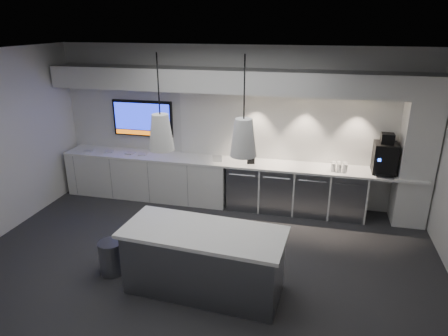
% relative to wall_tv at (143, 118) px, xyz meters
% --- Properties ---
extents(floor, '(7.00, 7.00, 0.00)m').
position_rel_wall_tv_xyz_m(floor, '(1.90, -2.45, -1.56)').
color(floor, '#29292B').
rests_on(floor, ground).
extents(ceiling, '(7.00, 7.00, 0.00)m').
position_rel_wall_tv_xyz_m(ceiling, '(1.90, -2.45, 1.44)').
color(ceiling, black).
rests_on(ceiling, wall_back).
extents(wall_back, '(7.00, 0.00, 7.00)m').
position_rel_wall_tv_xyz_m(wall_back, '(1.90, 0.05, -0.06)').
color(wall_back, silver).
rests_on(wall_back, floor).
extents(wall_front, '(7.00, 0.00, 7.00)m').
position_rel_wall_tv_xyz_m(wall_front, '(1.90, -4.95, -0.06)').
color(wall_front, silver).
rests_on(wall_front, floor).
extents(back_counter, '(6.80, 0.65, 0.04)m').
position_rel_wall_tv_xyz_m(back_counter, '(1.90, -0.27, -0.68)').
color(back_counter, white).
rests_on(back_counter, left_base_cabinets).
extents(left_base_cabinets, '(3.30, 0.63, 0.86)m').
position_rel_wall_tv_xyz_m(left_base_cabinets, '(0.15, -0.27, -1.13)').
color(left_base_cabinets, white).
rests_on(left_base_cabinets, floor).
extents(fridge_unit_a, '(0.60, 0.61, 0.85)m').
position_rel_wall_tv_xyz_m(fridge_unit_a, '(2.15, -0.27, -1.13)').
color(fridge_unit_a, gray).
rests_on(fridge_unit_a, floor).
extents(fridge_unit_b, '(0.60, 0.61, 0.85)m').
position_rel_wall_tv_xyz_m(fridge_unit_b, '(2.78, -0.27, -1.13)').
color(fridge_unit_b, gray).
rests_on(fridge_unit_b, floor).
extents(fridge_unit_c, '(0.60, 0.61, 0.85)m').
position_rel_wall_tv_xyz_m(fridge_unit_c, '(3.41, -0.27, -1.13)').
color(fridge_unit_c, gray).
rests_on(fridge_unit_c, floor).
extents(fridge_unit_d, '(0.60, 0.61, 0.85)m').
position_rel_wall_tv_xyz_m(fridge_unit_d, '(4.04, -0.27, -1.13)').
color(fridge_unit_d, gray).
rests_on(fridge_unit_d, floor).
extents(backsplash, '(4.60, 0.03, 1.30)m').
position_rel_wall_tv_xyz_m(backsplash, '(3.10, 0.03, -0.01)').
color(backsplash, white).
rests_on(backsplash, wall_back).
extents(soffit, '(6.90, 0.60, 0.40)m').
position_rel_wall_tv_xyz_m(soffit, '(1.90, -0.25, 0.84)').
color(soffit, white).
rests_on(soffit, wall_back).
extents(column, '(0.55, 0.55, 2.60)m').
position_rel_wall_tv_xyz_m(column, '(5.10, -0.25, -0.26)').
color(column, white).
rests_on(column, floor).
extents(wall_tv, '(1.25, 0.07, 0.72)m').
position_rel_wall_tv_xyz_m(wall_tv, '(0.00, 0.00, 0.00)').
color(wall_tv, black).
rests_on(wall_tv, wall_back).
extents(island, '(2.16, 1.05, 0.89)m').
position_rel_wall_tv_xyz_m(island, '(2.10, -2.95, -1.11)').
color(island, gray).
rests_on(island, floor).
extents(bin, '(0.37, 0.37, 0.49)m').
position_rel_wall_tv_xyz_m(bin, '(0.71, -2.88, -1.32)').
color(bin, gray).
rests_on(bin, floor).
extents(coffee_machine, '(0.39, 0.56, 0.70)m').
position_rel_wall_tv_xyz_m(coffee_machine, '(4.60, -0.25, -0.37)').
color(coffee_machine, black).
rests_on(coffee_machine, back_counter).
extents(sign_black, '(0.14, 0.06, 0.18)m').
position_rel_wall_tv_xyz_m(sign_black, '(2.27, -0.35, -0.57)').
color(sign_black, black).
rests_on(sign_black, back_counter).
extents(sign_white, '(0.18, 0.06, 0.14)m').
position_rel_wall_tv_xyz_m(sign_white, '(1.64, -0.40, -0.59)').
color(sign_white, white).
rests_on(sign_white, back_counter).
extents(cup_cluster, '(0.28, 0.18, 0.15)m').
position_rel_wall_tv_xyz_m(cup_cluster, '(3.85, -0.36, -0.58)').
color(cup_cluster, white).
rests_on(cup_cluster, back_counter).
extents(tray_a, '(0.20, 0.20, 0.02)m').
position_rel_wall_tv_xyz_m(tray_a, '(-1.08, -0.36, -0.65)').
color(tray_a, '#BCBCBC').
rests_on(tray_a, back_counter).
extents(tray_b, '(0.20, 0.20, 0.02)m').
position_rel_wall_tv_xyz_m(tray_b, '(-0.64, -0.31, -0.65)').
color(tray_b, '#BCBCBC').
rests_on(tray_b, back_counter).
extents(tray_c, '(0.18, 0.18, 0.02)m').
position_rel_wall_tv_xyz_m(tray_c, '(-0.18, -0.31, -0.65)').
color(tray_c, '#BCBCBC').
rests_on(tray_c, back_counter).
extents(tray_d, '(0.19, 0.19, 0.02)m').
position_rel_wall_tv_xyz_m(tray_d, '(0.09, -0.32, -0.65)').
color(tray_d, '#BCBCBC').
rests_on(tray_d, back_counter).
extents(pendant_left, '(0.31, 0.31, 1.14)m').
position_rel_wall_tv_xyz_m(pendant_left, '(1.60, -2.95, 0.59)').
color(pendant_left, white).
rests_on(pendant_left, ceiling).
extents(pendant_right, '(0.31, 0.31, 1.14)m').
position_rel_wall_tv_xyz_m(pendant_right, '(2.60, -2.95, 0.59)').
color(pendant_right, white).
rests_on(pendant_right, ceiling).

